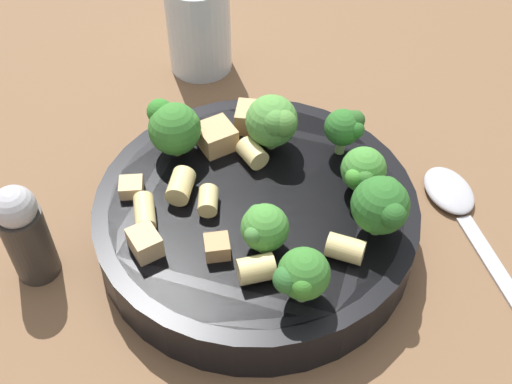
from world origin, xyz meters
The scene contains 23 objects.
ground_plane centered at (0.00, 0.00, 0.00)m, with size 2.00×2.00×0.00m, color brown.
pasta_bowl centered at (0.00, 0.00, 0.02)m, with size 0.23×0.23×0.04m.
broccoli_floret_0 centered at (-0.05, -0.06, 0.06)m, with size 0.03×0.04×0.04m.
broccoli_floret_1 centered at (-0.03, 0.03, 0.06)m, with size 0.03×0.04×0.04m.
broccoli_floret_2 centered at (0.08, 0.00, 0.06)m, with size 0.04×0.04×0.04m.
broccoli_floret_3 centered at (0.03, -0.05, 0.07)m, with size 0.04×0.04×0.05m.
broccoli_floret_4 centered at (-0.08, -0.03, 0.07)m, with size 0.04×0.04×0.05m.
broccoli_floret_5 centered at (-0.02, -0.08, 0.06)m, with size 0.03×0.03×0.04m.
broccoli_floret_6 centered at (-0.07, 0.05, 0.06)m, with size 0.03×0.04×0.04m.
rigatoni_0 centered at (0.03, -0.03, 0.05)m, with size 0.02×0.02×0.02m, color #E0C67F.
rigatoni_1 centered at (0.02, 0.03, 0.05)m, with size 0.01×0.01×0.02m, color #E0C67F.
rigatoni_2 centered at (0.05, 0.03, 0.05)m, with size 0.02×0.02×0.02m, color #E0C67F.
rigatoni_3 centered at (0.05, 0.06, 0.05)m, with size 0.01×0.01×0.03m, color #E0C67F.
rigatoni_4 centered at (-0.04, 0.05, 0.05)m, with size 0.02×0.02×0.02m, color #E0C67F.
rigatoni_5 centered at (-0.08, 0.00, 0.05)m, with size 0.02×0.02×0.02m, color #E0C67F.
chicken_chunk_0 centered at (0.07, 0.05, 0.04)m, with size 0.02×0.02×0.01m, color tan.
chicken_chunk_1 centered at (0.06, -0.03, 0.05)m, with size 0.03×0.03×0.02m, color tan.
chicken_chunk_2 centered at (-0.01, 0.05, 0.04)m, with size 0.02×0.02×0.01m, color tan.
chicken_chunk_3 centered at (0.05, -0.06, 0.05)m, with size 0.03×0.02×0.02m, color tan.
chicken_chunk_4 centered at (0.03, 0.08, 0.05)m, with size 0.02×0.02×0.02m, color tan.
drinking_glass centered at (0.18, -0.13, 0.04)m, with size 0.06×0.06×0.09m.
pepper_shaker centered at (0.10, 0.13, 0.04)m, with size 0.03×0.03×0.08m.
spoon centered at (-0.11, -0.12, 0.00)m, with size 0.15×0.12×0.01m.
Camera 1 is at (-0.20, 0.24, 0.38)m, focal length 45.00 mm.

